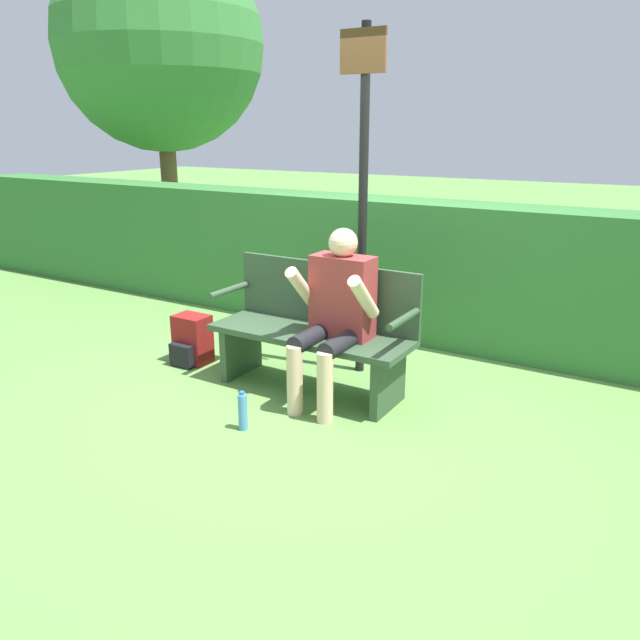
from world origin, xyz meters
name	(u,v)px	position (x,y,z in m)	size (l,w,h in m)	color
ground_plane	(310,390)	(0.00, 0.00, 0.00)	(40.00, 40.00, 0.00)	#5B8942
hedge_back	(401,268)	(0.00, 1.62, 0.63)	(12.00, 0.57, 1.27)	#337033
park_bench	(315,329)	(0.00, 0.07, 0.46)	(1.53, 0.51, 0.94)	#334C33
person_seated	(336,309)	(0.25, -0.05, 0.69)	(0.57, 0.61, 1.24)	#993333
backpack	(192,341)	(-1.15, -0.02, 0.19)	(0.29, 0.28, 0.41)	maroon
water_bottle	(243,411)	(-0.03, -0.77, 0.13)	(0.06, 0.06, 0.27)	#4C8CCC
signpost	(363,185)	(0.13, 0.55, 1.49)	(0.36, 0.09, 2.61)	black
tree	(160,46)	(-4.94, 3.70, 3.06)	(3.10, 3.10, 4.61)	brown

